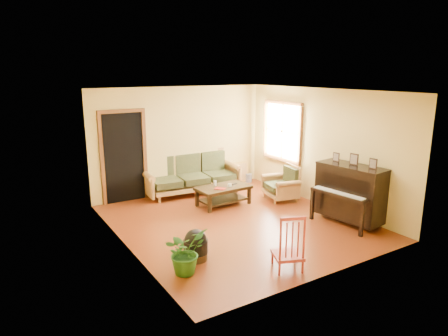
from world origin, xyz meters
TOP-DOWN VIEW (x-y plane):
  - floor at (0.00, 0.00)m, footprint 5.00×5.00m
  - doorway at (-1.45, 2.48)m, footprint 1.08×0.16m
  - window at (2.21, 1.30)m, footprint 0.12×1.36m
  - sofa at (0.14, 2.20)m, footprint 2.41×1.18m
  - coffee_table at (0.32, 1.03)m, footprint 1.23×0.71m
  - armchair at (1.69, 0.68)m, footprint 0.92×0.95m
  - piano at (1.90, -1.18)m, footprint 0.95×1.42m
  - footstool at (-1.46, -1.02)m, footprint 0.49×0.49m
  - red_chair at (-0.41, -2.03)m, footprint 0.56×0.59m
  - leaning_frame at (1.71, 2.39)m, footprint 0.45×0.15m
  - ceramic_crock at (1.92, 2.31)m, footprint 0.21×0.21m
  - potted_plant at (-1.80, -1.32)m, footprint 0.77×0.72m
  - book at (0.08, 0.84)m, footprint 0.27×0.29m
  - candle at (0.20, 1.18)m, footprint 0.08×0.08m
  - glass_jar at (0.44, 0.96)m, footprint 0.10×0.10m
  - remote at (0.63, 1.04)m, footprint 0.16×0.11m

SIDE VIEW (x-z plane):
  - floor at x=0.00m, z-range 0.00..0.00m
  - ceramic_crock at x=1.92m, z-range 0.00..0.23m
  - footstool at x=-1.46m, z-range 0.00..0.38m
  - coffee_table at x=0.32m, z-range 0.00..0.44m
  - leaning_frame at x=1.71m, z-range 0.00..0.59m
  - potted_plant at x=-1.80m, z-range 0.00..0.70m
  - armchair at x=1.69m, z-range 0.00..0.81m
  - remote at x=0.63m, z-range 0.44..0.45m
  - book at x=0.08m, z-range 0.44..0.46m
  - red_chair at x=-0.41m, z-range 0.00..0.91m
  - glass_jar at x=0.44m, z-range 0.44..0.50m
  - candle at x=0.20m, z-range 0.44..0.55m
  - sofa at x=0.14m, z-range 0.00..1.00m
  - piano at x=1.90m, z-range 0.00..1.17m
  - doorway at x=-1.45m, z-range 0.00..2.05m
  - window at x=2.21m, z-range 0.77..2.23m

